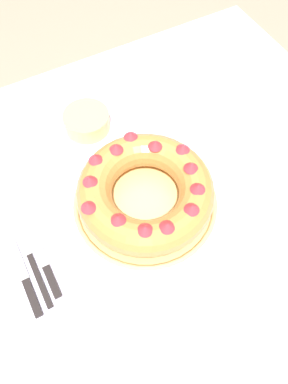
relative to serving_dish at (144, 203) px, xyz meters
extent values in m
plane|color=gray|center=(0.00, -0.02, -0.75)|extent=(8.00, 8.00, 0.00)
cube|color=silver|center=(0.00, -0.02, -0.03)|extent=(1.30, 1.11, 0.03)
cylinder|color=brown|center=(0.58, 0.47, -0.39)|extent=(0.06, 0.06, 0.71)
cylinder|color=tan|center=(0.00, 0.00, -0.01)|extent=(0.33, 0.33, 0.01)
torus|color=tan|center=(0.00, 0.00, 0.00)|extent=(0.34, 0.34, 0.01)
torus|color=#C67538|center=(0.00, 0.00, 0.05)|extent=(0.31, 0.31, 0.08)
cone|color=red|center=(0.12, 0.04, 0.10)|extent=(0.05, 0.05, 0.02)
cone|color=red|center=(0.07, 0.08, 0.10)|extent=(0.05, 0.05, 0.02)
cone|color=red|center=(0.03, 0.13, 0.10)|extent=(0.04, 0.04, 0.02)
cone|color=red|center=(-0.01, 0.11, 0.10)|extent=(0.05, 0.05, 0.02)
cone|color=red|center=(-0.07, 0.10, 0.10)|extent=(0.05, 0.05, 0.02)
cone|color=red|center=(-0.10, 0.06, 0.10)|extent=(0.05, 0.05, 0.02)
cone|color=red|center=(-0.13, 0.00, 0.10)|extent=(0.05, 0.05, 0.02)
cone|color=red|center=(-0.09, -0.05, 0.10)|extent=(0.04, 0.04, 0.02)
cone|color=red|center=(-0.05, -0.10, 0.10)|extent=(0.04, 0.04, 0.02)
cone|color=red|center=(-0.01, -0.11, 0.10)|extent=(0.05, 0.05, 0.02)
cone|color=red|center=(0.06, -0.10, 0.10)|extent=(0.05, 0.05, 0.02)
cone|color=red|center=(0.09, -0.07, 0.10)|extent=(0.05, 0.05, 0.02)
cone|color=red|center=(0.11, -0.02, 0.10)|extent=(0.05, 0.05, 0.02)
cube|color=black|center=(-0.28, -0.06, -0.01)|extent=(0.01, 0.13, 0.01)
cube|color=silver|center=(-0.28, 0.03, -0.01)|extent=(0.02, 0.05, 0.01)
cube|color=black|center=(-0.31, -0.09, -0.01)|extent=(0.02, 0.09, 0.01)
cube|color=silver|center=(-0.31, 0.01, -0.01)|extent=(0.02, 0.11, 0.00)
cube|color=black|center=(-0.26, -0.07, -0.01)|extent=(0.02, 0.08, 0.01)
cube|color=silver|center=(-0.26, 0.01, -0.01)|extent=(0.02, 0.09, 0.00)
cylinder|color=tan|center=(-0.02, 0.28, 0.01)|extent=(0.12, 0.12, 0.05)
cube|color=beige|center=(0.30, 0.04, -0.01)|extent=(0.17, 0.13, 0.00)
camera|label=1|loc=(-0.20, -0.38, 0.78)|focal=35.00mm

